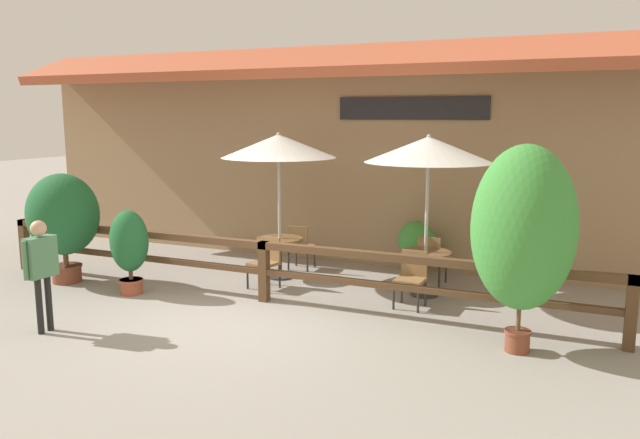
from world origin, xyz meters
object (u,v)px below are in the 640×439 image
chair_near_streetside (266,260)px  potted_plant_entrance_palm (416,245)px  dining_table_near (280,246)px  chair_middle_wallside (431,258)px  patio_umbrella_near (279,146)px  dining_table_middle (425,261)px  pedestrian (41,261)px  potted_plant_corner_fern (523,229)px  potted_plant_small_flowering (63,217)px  chair_middle_streetside (412,276)px  patio_umbrella_middle (429,150)px  potted_plant_tall_tropical (129,245)px  chair_near_wallside (300,245)px

chair_near_streetside → potted_plant_entrance_palm: potted_plant_entrance_palm is taller
dining_table_near → potted_plant_entrance_palm: 2.46m
chair_middle_wallside → patio_umbrella_near: bearing=18.3°
chair_near_streetside → dining_table_middle: chair_near_streetside is taller
chair_near_streetside → pedestrian: (-1.66, -3.12, 0.50)m
potted_plant_corner_fern → potted_plant_small_flowering: bearing=178.5°
potted_plant_corner_fern → chair_near_streetside: bearing=162.9°
dining_table_middle → chair_middle_streetside: size_ratio=0.97×
patio_umbrella_middle → pedestrian: patio_umbrella_middle is taller
chair_middle_streetside → patio_umbrella_middle: bearing=89.1°
potted_plant_entrance_palm → potted_plant_tall_tropical: bearing=-142.5°
patio_umbrella_near → chair_middle_streetside: bearing=-15.4°
dining_table_near → dining_table_middle: same height
dining_table_middle → potted_plant_small_flowering: 6.19m
chair_near_streetside → potted_plant_corner_fern: size_ratio=0.33×
chair_near_streetside → pedestrian: pedestrian is taller
patio_umbrella_near → potted_plant_corner_fern: (4.31, -1.97, -0.81)m
patio_umbrella_middle → potted_plant_corner_fern: bearing=-49.3°
chair_near_streetside → potted_plant_small_flowering: size_ratio=0.45×
chair_middle_streetside → chair_near_streetside: bearing=-178.5°
patio_umbrella_middle → chair_middle_wallside: patio_umbrella_middle is taller
patio_umbrella_near → potted_plant_small_flowering: bearing=-151.5°
dining_table_middle → potted_plant_tall_tropical: potted_plant_tall_tropical is taller
chair_near_streetside → dining_table_middle: 2.64m
dining_table_middle → chair_middle_wallside: 0.68m
potted_plant_small_flowering → chair_middle_wallside: bearing=22.2°
chair_middle_wallside → potted_plant_small_flowering: 6.35m
patio_umbrella_middle → potted_plant_corner_fern: (1.66, -1.92, -0.81)m
dining_table_near → chair_near_streetside: chair_near_streetside is taller
potted_plant_corner_fern → chair_near_wallside: bearing=147.9°
patio_umbrella_middle → potted_plant_small_flowering: bearing=-163.8°
patio_umbrella_near → chair_middle_wallside: size_ratio=3.04×
patio_umbrella_middle → pedestrian: 5.81m
potted_plant_tall_tropical → pedestrian: (0.17, -1.91, 0.17)m
chair_middle_streetside → dining_table_near: bearing=167.0°
dining_table_middle → chair_middle_streetside: bearing=-93.3°
chair_middle_wallside → potted_plant_entrance_palm: bearing=-46.9°
chair_near_wallside → chair_middle_streetside: same height
potted_plant_tall_tropical → potted_plant_entrance_palm: (3.93, 3.02, -0.24)m
patio_umbrella_middle → potted_plant_small_flowering: (-5.91, -1.72, -1.19)m
chair_middle_wallside → potted_plant_entrance_palm: 0.65m
patio_umbrella_middle → chair_middle_wallside: size_ratio=3.04×
potted_plant_corner_fern → potted_plant_small_flowering: 7.58m
potted_plant_entrance_palm → patio_umbrella_middle: bearing=-68.4°
dining_table_middle → potted_plant_tall_tropical: size_ratio=0.60×
dining_table_near → potted_plant_small_flowering: 3.76m
dining_table_near → potted_plant_corner_fern: bearing=-24.6°
chair_middle_wallside → potted_plant_tall_tropical: size_ratio=0.62×
potted_plant_tall_tropical → pedestrian: pedestrian is taller
potted_plant_corner_fern → pedestrian: 6.18m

